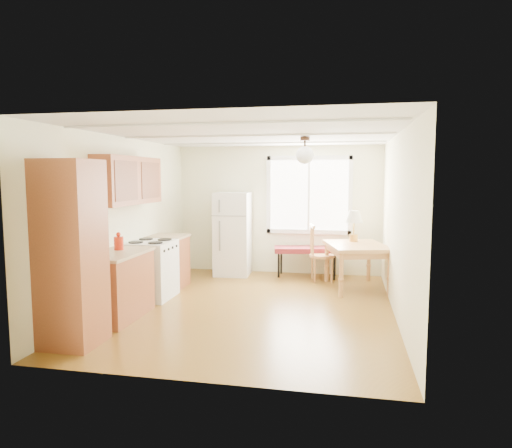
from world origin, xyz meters
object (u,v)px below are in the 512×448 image
(dining_table, at_px, (356,250))
(chair, at_px, (317,249))
(refrigerator, at_px, (233,234))
(bench, at_px, (307,250))

(dining_table, distance_m, chair, 0.83)
(refrigerator, relative_size, bench, 1.24)
(dining_table, xyz_separation_m, chair, (-0.70, 0.44, -0.07))
(chair, bearing_deg, dining_table, -45.19)
(refrigerator, distance_m, chair, 1.67)
(bench, bearing_deg, dining_table, -50.15)
(bench, xyz_separation_m, chair, (0.20, -0.33, 0.09))
(refrigerator, relative_size, chair, 1.55)
(refrigerator, relative_size, dining_table, 1.13)
(dining_table, height_order, chair, chair)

